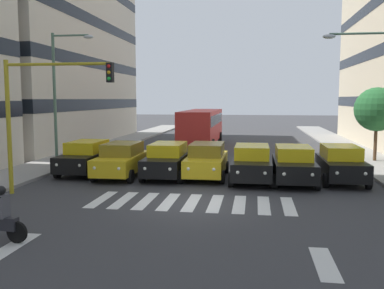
{
  "coord_description": "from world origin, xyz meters",
  "views": [
    {
      "loc": [
        -2.33,
        15.69,
        3.93
      ],
      "look_at": [
        0.95,
        -6.44,
        1.53
      ],
      "focal_mm": 39.8,
      "sensor_mm": 36.0,
      "label": 1
    }
  ],
  "objects_px": {
    "car_1": "(294,164)",
    "motorcycle_with_rider": "(0,219)",
    "car_6": "(86,157)",
    "bus_behind_traffic": "(202,124)",
    "car_5": "(122,160)",
    "street_lamp_right": "(60,87)",
    "street_tree_1": "(377,109)",
    "car_0": "(341,163)",
    "car_4": "(167,160)",
    "traffic_light_gantry": "(38,104)",
    "car_3": "(207,160)",
    "car_2": "(252,163)"
  },
  "relations": [
    {
      "from": "car_5",
      "to": "car_6",
      "type": "relative_size",
      "value": 1.0
    },
    {
      "from": "car_3",
      "to": "car_6",
      "type": "bearing_deg",
      "value": -1.97
    },
    {
      "from": "car_2",
      "to": "bus_behind_traffic",
      "type": "relative_size",
      "value": 0.42
    },
    {
      "from": "street_lamp_right",
      "to": "motorcycle_with_rider",
      "type": "bearing_deg",
      "value": 107.62
    },
    {
      "from": "car_0",
      "to": "motorcycle_with_rider",
      "type": "xyz_separation_m",
      "value": [
        10.96,
        10.21,
        -0.24
      ]
    },
    {
      "from": "car_1",
      "to": "car_3",
      "type": "height_order",
      "value": "same"
    },
    {
      "from": "car_6",
      "to": "bus_behind_traffic",
      "type": "relative_size",
      "value": 0.42
    },
    {
      "from": "car_3",
      "to": "street_lamp_right",
      "type": "distance_m",
      "value": 9.18
    },
    {
      "from": "car_3",
      "to": "car_4",
      "type": "xyz_separation_m",
      "value": [
        1.95,
        0.21,
        0.0
      ]
    },
    {
      "from": "bus_behind_traffic",
      "to": "car_0",
      "type": "bearing_deg",
      "value": 121.26
    },
    {
      "from": "car_6",
      "to": "car_3",
      "type": "bearing_deg",
      "value": 178.03
    },
    {
      "from": "car_2",
      "to": "motorcycle_with_rider",
      "type": "bearing_deg",
      "value": 55.14
    },
    {
      "from": "car_5",
      "to": "car_1",
      "type": "bearing_deg",
      "value": 177.69
    },
    {
      "from": "car_4",
      "to": "street_tree_1",
      "type": "bearing_deg",
      "value": -150.29
    },
    {
      "from": "street_lamp_right",
      "to": "street_tree_1",
      "type": "relative_size",
      "value": 1.64
    },
    {
      "from": "car_0",
      "to": "street_tree_1",
      "type": "distance_m",
      "value": 7.75
    },
    {
      "from": "bus_behind_traffic",
      "to": "car_6",
      "type": "bearing_deg",
      "value": 71.64
    },
    {
      "from": "car_0",
      "to": "car_3",
      "type": "xyz_separation_m",
      "value": [
        6.42,
        -0.16,
        0.0
      ]
    },
    {
      "from": "traffic_light_gantry",
      "to": "car_3",
      "type": "bearing_deg",
      "value": -142.96
    },
    {
      "from": "car_1",
      "to": "car_2",
      "type": "relative_size",
      "value": 1.0
    },
    {
      "from": "car_1",
      "to": "car_4",
      "type": "xyz_separation_m",
      "value": [
        6.13,
        -0.54,
        0.0
      ]
    },
    {
      "from": "car_0",
      "to": "motorcycle_with_rider",
      "type": "relative_size",
      "value": 2.61
    },
    {
      "from": "car_6",
      "to": "traffic_light_gantry",
      "type": "relative_size",
      "value": 0.81
    },
    {
      "from": "car_3",
      "to": "car_6",
      "type": "xyz_separation_m",
      "value": [
        6.4,
        -0.22,
        0.0
      ]
    },
    {
      "from": "car_2",
      "to": "street_tree_1",
      "type": "distance_m",
      "value": 10.55
    },
    {
      "from": "car_1",
      "to": "car_3",
      "type": "relative_size",
      "value": 1.0
    },
    {
      "from": "car_0",
      "to": "car_3",
      "type": "relative_size",
      "value": 1.0
    },
    {
      "from": "street_lamp_right",
      "to": "car_5",
      "type": "bearing_deg",
      "value": 155.57
    },
    {
      "from": "car_0",
      "to": "car_1",
      "type": "distance_m",
      "value": 2.32
    },
    {
      "from": "street_lamp_right",
      "to": "street_tree_1",
      "type": "bearing_deg",
      "value": -164.41
    },
    {
      "from": "car_6",
      "to": "car_0",
      "type": "bearing_deg",
      "value": 178.29
    },
    {
      "from": "car_1",
      "to": "motorcycle_with_rider",
      "type": "height_order",
      "value": "car_1"
    },
    {
      "from": "car_4",
      "to": "street_lamp_right",
      "type": "relative_size",
      "value": 0.6
    },
    {
      "from": "traffic_light_gantry",
      "to": "street_lamp_right",
      "type": "bearing_deg",
      "value": -72.34
    },
    {
      "from": "car_3",
      "to": "street_lamp_right",
      "type": "xyz_separation_m",
      "value": [
        8.29,
        -1.42,
        3.69
      ]
    },
    {
      "from": "car_5",
      "to": "motorcycle_with_rider",
      "type": "xyz_separation_m",
      "value": [
        0.28,
        9.96,
        -0.24
      ]
    },
    {
      "from": "car_3",
      "to": "car_0",
      "type": "bearing_deg",
      "value": 178.54
    },
    {
      "from": "car_0",
      "to": "street_lamp_right",
      "type": "distance_m",
      "value": 15.24
    },
    {
      "from": "car_0",
      "to": "bus_behind_traffic",
      "type": "bearing_deg",
      "value": -58.74
    },
    {
      "from": "car_4",
      "to": "bus_behind_traffic",
      "type": "bearing_deg",
      "value": -90.0
    },
    {
      "from": "traffic_light_gantry",
      "to": "street_tree_1",
      "type": "height_order",
      "value": "traffic_light_gantry"
    },
    {
      "from": "car_1",
      "to": "street_tree_1",
      "type": "bearing_deg",
      "value": -127.54
    },
    {
      "from": "bus_behind_traffic",
      "to": "street_tree_1",
      "type": "distance_m",
      "value": 13.76
    },
    {
      "from": "car_6",
      "to": "bus_behind_traffic",
      "type": "distance_m",
      "value": 14.15
    },
    {
      "from": "bus_behind_traffic",
      "to": "street_lamp_right",
      "type": "height_order",
      "value": "street_lamp_right"
    },
    {
      "from": "car_5",
      "to": "traffic_light_gantry",
      "type": "bearing_deg",
      "value": 64.75
    },
    {
      "from": "bus_behind_traffic",
      "to": "car_4",
      "type": "bearing_deg",
      "value": 90.0
    },
    {
      "from": "street_lamp_right",
      "to": "street_tree_1",
      "type": "height_order",
      "value": "street_lamp_right"
    },
    {
      "from": "car_5",
      "to": "car_3",
      "type": "bearing_deg",
      "value": -174.49
    },
    {
      "from": "motorcycle_with_rider",
      "to": "street_tree_1",
      "type": "distance_m",
      "value": 22.18
    }
  ]
}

